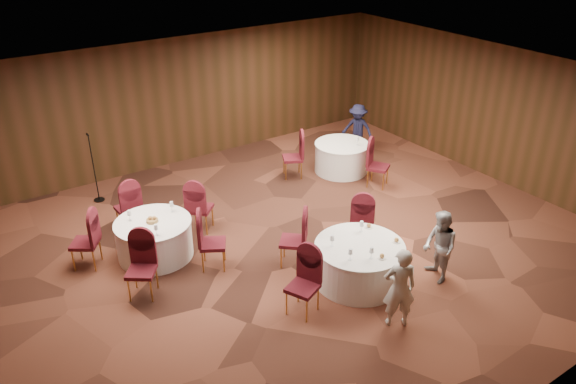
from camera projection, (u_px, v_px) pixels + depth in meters
ground at (285, 248)px, 11.04m from camera, size 12.00×12.00×0.00m
room_shell at (285, 157)px, 10.14m from camera, size 12.00×12.00×12.00m
table_main at (359, 263)px, 9.94m from camera, size 1.59×1.59×0.74m
table_left at (155, 239)px, 10.65m from camera, size 1.44×1.44×0.74m
table_right at (341, 157)px, 14.03m from camera, size 1.35×1.35×0.74m
chairs_main at (321, 247)px, 10.15m from camera, size 2.92×1.96×1.00m
chairs_left at (154, 233)px, 10.60m from camera, size 3.06×2.88×1.00m
chairs_right at (335, 162)px, 13.46m from camera, size 2.09×2.27×1.00m
tabletop_main at (368, 241)px, 9.73m from camera, size 1.14×1.02×0.22m
tabletop_left at (152, 218)px, 10.45m from camera, size 0.87×0.84×0.22m
tabletop_right at (358, 139)px, 13.70m from camera, size 0.08×0.08×0.22m
mic_stand at (96, 182)px, 12.59m from camera, size 0.24×0.24×1.62m
woman_a at (399, 288)px, 8.75m from camera, size 0.62×0.55×1.42m
woman_b at (440, 247)px, 9.84m from camera, size 0.70×0.79×1.35m
man_c at (357, 129)px, 14.91m from camera, size 0.86×1.01×1.36m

